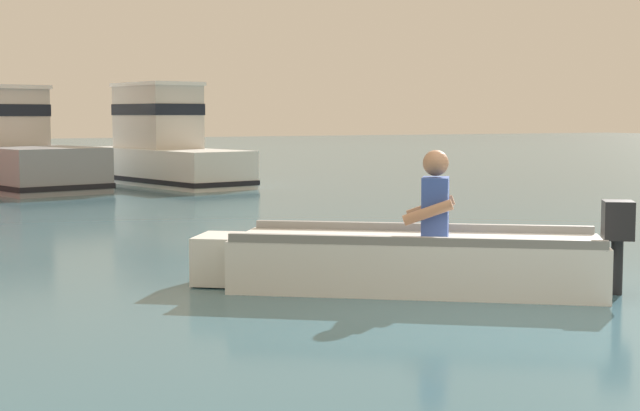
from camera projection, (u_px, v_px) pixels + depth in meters
ground_plane at (550, 313)px, 7.34m from camera, size 120.00×120.00×0.00m
rowboat_with_person at (409, 260)px, 8.38m from camera, size 3.27×2.81×1.19m
moored_boat_white at (164, 147)px, 21.16m from camera, size 2.34×4.91×2.20m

